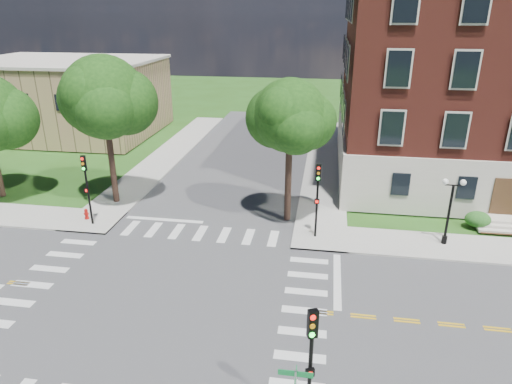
# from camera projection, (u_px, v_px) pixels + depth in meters

# --- Properties ---
(ground) EXTENTS (160.00, 160.00, 0.00)m
(ground) POSITION_uv_depth(u_px,v_px,m) (162.00, 297.00, 23.13)
(ground) COLOR #264D15
(ground) RESTS_ON ground
(road_ew) EXTENTS (90.00, 12.00, 0.01)m
(road_ew) POSITION_uv_depth(u_px,v_px,m) (162.00, 297.00, 23.13)
(road_ew) COLOR #3D3D3F
(road_ew) RESTS_ON ground
(road_ns) EXTENTS (12.00, 90.00, 0.01)m
(road_ns) POSITION_uv_depth(u_px,v_px,m) (162.00, 297.00, 23.13)
(road_ns) COLOR #3D3D3F
(road_ns) RESTS_ON ground
(sidewalk_ne) EXTENTS (34.00, 34.00, 0.12)m
(sidewalk_ne) POSITION_uv_depth(u_px,v_px,m) (423.00, 199.00, 34.96)
(sidewalk_ne) COLOR #9E9B93
(sidewalk_ne) RESTS_ON ground
(sidewalk_nw) EXTENTS (34.00, 34.00, 0.12)m
(sidewalk_nw) POSITION_uv_depth(u_px,v_px,m) (54.00, 177.00, 39.44)
(sidewalk_nw) COLOR #9E9B93
(sidewalk_nw) RESTS_ON ground
(crosswalk_east) EXTENTS (2.20, 10.20, 0.02)m
(crosswalk_east) POSITION_uv_depth(u_px,v_px,m) (304.00, 311.00, 22.08)
(crosswalk_east) COLOR silver
(crosswalk_east) RESTS_ON ground
(stop_bar_east) EXTENTS (0.40, 5.50, 0.00)m
(stop_bar_east) POSITION_uv_depth(u_px,v_px,m) (337.00, 280.00, 24.60)
(stop_bar_east) COLOR silver
(stop_bar_east) RESTS_ON ground
(secondary_building) EXTENTS (20.40, 15.40, 8.30)m
(secondary_building) POSITION_uv_depth(u_px,v_px,m) (66.00, 97.00, 52.23)
(secondary_building) COLOR #9F8758
(secondary_building) RESTS_ON ground
(tree_c) EXTENTS (5.81, 5.81, 10.73)m
(tree_c) POSITION_uv_depth(u_px,v_px,m) (104.00, 97.00, 31.55)
(tree_c) COLOR #332319
(tree_c) RESTS_ON ground
(tree_d) EXTENTS (4.74, 4.74, 9.59)m
(tree_d) POSITION_uv_depth(u_px,v_px,m) (290.00, 116.00, 28.84)
(tree_d) COLOR #332319
(tree_d) RESTS_ON ground
(traffic_signal_se) EXTENTS (0.38, 0.46, 4.80)m
(traffic_signal_se) POSITION_uv_depth(u_px,v_px,m) (311.00, 355.00, 14.75)
(traffic_signal_se) COLOR black
(traffic_signal_se) RESTS_ON ground
(traffic_signal_ne) EXTENTS (0.34, 0.38, 4.80)m
(traffic_signal_ne) POSITION_uv_depth(u_px,v_px,m) (317.00, 192.00, 27.95)
(traffic_signal_ne) COLOR black
(traffic_signal_ne) RESTS_ON ground
(traffic_signal_nw) EXTENTS (0.38, 0.46, 4.80)m
(traffic_signal_nw) POSITION_uv_depth(u_px,v_px,m) (86.00, 181.00, 29.66)
(traffic_signal_nw) COLOR black
(traffic_signal_nw) RESTS_ON ground
(twin_lamp_west) EXTENTS (1.36, 0.36, 4.23)m
(twin_lamp_west) POSITION_uv_depth(u_px,v_px,m) (450.00, 208.00, 27.34)
(twin_lamp_west) COLOR black
(twin_lamp_west) RESTS_ON ground
(fire_hydrant) EXTENTS (0.35, 0.35, 0.75)m
(fire_hydrant) POSITION_uv_depth(u_px,v_px,m) (86.00, 214.00, 31.41)
(fire_hydrant) COLOR #B3110D
(fire_hydrant) RESTS_ON ground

